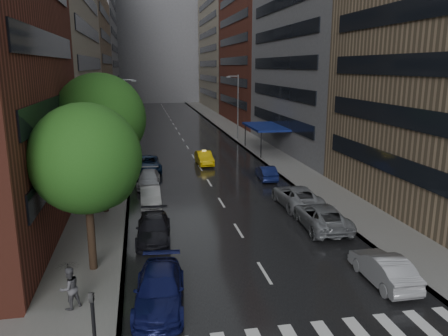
{
  "coord_description": "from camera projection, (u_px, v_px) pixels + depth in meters",
  "views": [
    {
      "loc": [
        -5.91,
        -15.73,
        10.31
      ],
      "look_at": [
        0.0,
        14.96,
        3.0
      ],
      "focal_mm": 35.0,
      "sensor_mm": 36.0,
      "label": 1
    }
  ],
  "objects": [
    {
      "name": "traffic_light",
      "position": [
        94.0,
        333.0,
        13.56
      ],
      "size": [
        0.18,
        0.15,
        3.45
      ],
      "color": "black",
      "rests_on": "sidewalk_left"
    },
    {
      "name": "taxi",
      "position": [
        204.0,
        158.0,
        46.72
      ],
      "size": [
        1.65,
        4.38,
        1.43
      ],
      "primitive_type": "imported",
      "rotation": [
        0.0,
        0.0,
        0.03
      ],
      "color": "gold",
      "rests_on": "ground"
    },
    {
      "name": "street_lamp_left",
      "position": [
        122.0,
        120.0,
        44.63
      ],
      "size": [
        1.74,
        0.22,
        9.0
      ],
      "color": "gray",
      "rests_on": "sidewalk_left"
    },
    {
      "name": "parked_cars_right",
      "position": [
        310.0,
        207.0,
        30.2
      ],
      "size": [
        2.98,
        24.51,
        1.58
      ],
      "color": "#99989E",
      "rests_on": "ground"
    },
    {
      "name": "tree_near",
      "position": [
        86.0,
        159.0,
        21.17
      ],
      "size": [
        5.43,
        5.43,
        8.66
      ],
      "color": "#382619",
      "rests_on": "ground"
    },
    {
      "name": "buildings_right",
      "position": [
        265.0,
        37.0,
        72.03
      ],
      "size": [
        8.05,
        109.1,
        36.0
      ],
      "color": "#937A5B",
      "rests_on": "ground"
    },
    {
      "name": "street_lamp_right",
      "position": [
        237.0,
        105.0,
        61.81
      ],
      "size": [
        1.74,
        0.22,
        9.0
      ],
      "color": "gray",
      "rests_on": "sidewalk_right"
    },
    {
      "name": "awning",
      "position": [
        265.0,
        127.0,
        52.89
      ],
      "size": [
        4.0,
        8.0,
        3.12
      ],
      "color": "navy",
      "rests_on": "sidewalk_right"
    },
    {
      "name": "ground",
      "position": [
        291.0,
        316.0,
        18.48
      ],
      "size": [
        220.0,
        220.0,
        0.0
      ],
      "primitive_type": "plane",
      "color": "gray",
      "rests_on": "ground"
    },
    {
      "name": "parked_cars_left",
      "position": [
        151.0,
        198.0,
        32.43
      ],
      "size": [
        2.86,
        31.21,
        1.53
      ],
      "color": "#0F1448",
      "rests_on": "ground"
    },
    {
      "name": "ped_black_umbrella",
      "position": [
        69.0,
        282.0,
        18.52
      ],
      "size": [
        1.16,
        1.13,
        2.09
      ],
      "color": "#4F4E53",
      "rests_on": "sidewalk_left"
    },
    {
      "name": "tree_mid",
      "position": [
        100.0,
        119.0,
        29.85
      ],
      "size": [
        6.22,
        6.22,
        9.91
      ],
      "color": "#382619",
      "rests_on": "ground"
    },
    {
      "name": "road",
      "position": [
        180.0,
        136.0,
        66.29
      ],
      "size": [
        14.0,
        140.0,
        0.01
      ],
      "primitive_type": "cube",
      "color": "black",
      "rests_on": "ground"
    },
    {
      "name": "tree_far",
      "position": [
        115.0,
        116.0,
        48.52
      ],
      "size": [
        4.51,
        4.51,
        7.19
      ],
      "color": "#382619",
      "rests_on": "ground"
    },
    {
      "name": "sidewalk_right",
      "position": [
        238.0,
        134.0,
        67.93
      ],
      "size": [
        4.0,
        140.0,
        0.15
      ],
      "primitive_type": "cube",
      "color": "gray",
      "rests_on": "ground"
    },
    {
      "name": "building_far",
      "position": [
        158.0,
        46.0,
        127.66
      ],
      "size": [
        40.0,
        14.0,
        32.0
      ],
      "primitive_type": "cube",
      "color": "slate",
      "rests_on": "ground"
    },
    {
      "name": "buildings_left",
      "position": [
        77.0,
        29.0,
        68.29
      ],
      "size": [
        8.0,
        108.0,
        38.0
      ],
      "color": "maroon",
      "rests_on": "ground"
    },
    {
      "name": "sidewalk_left",
      "position": [
        120.0,
        137.0,
        64.61
      ],
      "size": [
        4.0,
        140.0,
        0.15
      ],
      "primitive_type": "cube",
      "color": "gray",
      "rests_on": "ground"
    }
  ]
}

